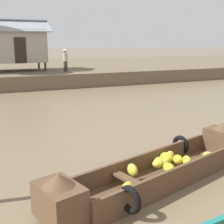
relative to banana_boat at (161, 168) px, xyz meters
name	(u,v)px	position (x,y,z in m)	size (l,w,h in m)	color
ground_plane	(45,123)	(-1.39, 6.11, -0.33)	(300.00, 300.00, 0.00)	#726047
riverbank_strip	(6,71)	(-1.39, 24.22, 0.16)	(160.00, 20.00, 0.98)	brown
banana_boat	(161,168)	(0.00, 0.00, 0.00)	(5.76, 2.55, 0.94)	brown
stilt_house_mid_left	(17,45)	(-0.81, 18.48, 2.56)	(4.56, 3.52, 3.78)	#4C3826
vendor_person	(65,59)	(2.22, 16.27, 1.58)	(0.44, 0.44, 1.66)	#332D28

